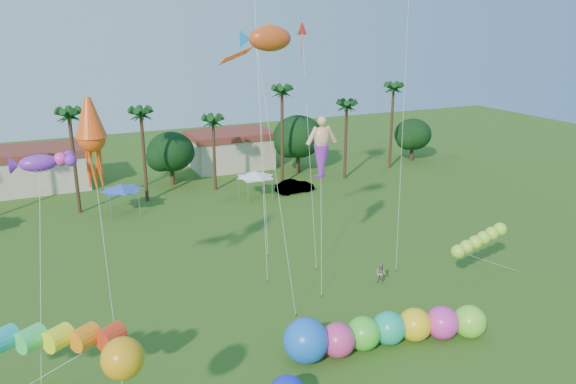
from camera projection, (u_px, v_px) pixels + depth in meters
name	position (u px, v px, depth m)	size (l,w,h in m)	color
tree_line	(195.00, 149.00, 65.53)	(69.46, 8.91, 11.00)	#3A2819
buildings_row	(129.00, 163.00, 68.76)	(35.00, 7.00, 4.00)	beige
tent_row	(122.00, 189.00, 55.51)	(31.00, 4.00, 0.60)	white
car_b	(295.00, 186.00, 63.43)	(1.53, 4.40, 1.45)	#4C4C54
spectator_b	(381.00, 274.00, 41.45)	(0.76, 0.59, 1.56)	gray
caterpillar_inflatable	(379.00, 331.00, 33.21)	(12.83, 4.40, 2.62)	#DD3A84
rainbow_tube	(66.00, 346.00, 27.16)	(9.87, 4.46, 4.21)	red
green_worm	(458.00, 251.00, 40.15)	(9.32, 1.81, 3.49)	#AFF135
orange_ball_kite	(123.00, 358.00, 23.23)	(2.35, 2.35, 6.23)	orange
merman_kite	(321.00, 153.00, 40.68)	(2.86, 4.57, 11.77)	#F4AE8B
fish_kite	(270.00, 39.00, 35.41)	(4.43, 5.14, 18.51)	#CA4616
squid_kite	(92.00, 139.00, 31.50)	(2.12, 4.30, 14.80)	#EF4F13
lobster_kite	(38.00, 163.00, 30.60)	(3.69, 5.88, 11.94)	purple
delta_kite_red	(302.00, 34.00, 41.45)	(1.28, 3.56, 18.65)	red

